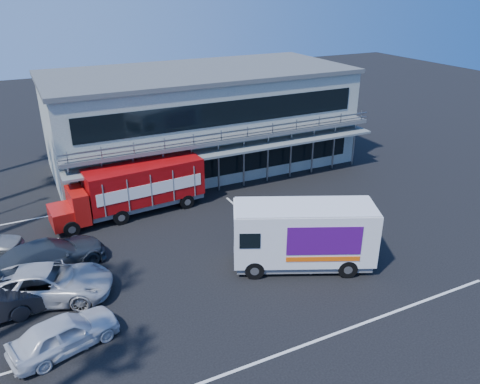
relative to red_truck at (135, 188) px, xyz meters
name	(u,v)px	position (x,y,z in m)	size (l,w,h in m)	color
ground	(256,264)	(3.94, -8.45, -1.70)	(120.00, 120.00, 0.00)	black
building	(200,118)	(6.94, 6.49, 1.95)	(22.40, 12.00, 7.30)	gray
red_truck	(135,188)	(0.00, 0.00, 0.00)	(9.37, 2.92, 3.11)	#AA110D
white_van	(303,235)	(5.93, -9.57, 0.08)	(7.23, 5.01, 3.36)	silver
parked_car_a	(64,333)	(-5.56, -10.45, -0.99)	(1.68, 4.19, 1.43)	silver
parked_car_c	(48,283)	(-5.78, -6.76, -0.92)	(2.60, 5.63, 1.56)	#B8B8BA
parked_car_d	(48,257)	(-5.56, -4.45, -0.89)	(2.29, 5.63, 1.63)	#2B323A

